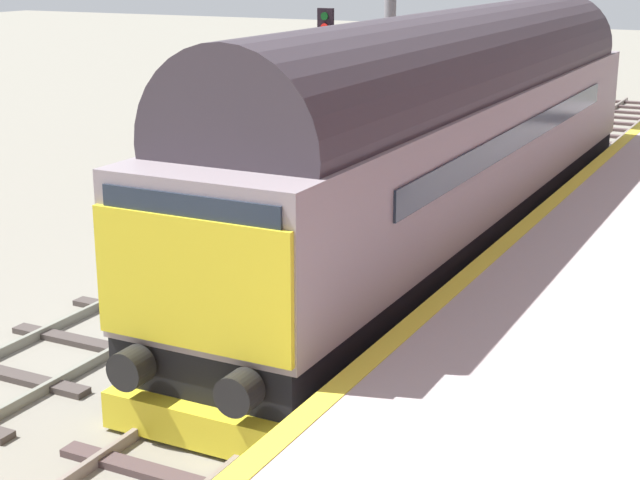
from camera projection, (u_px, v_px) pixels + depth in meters
name	position (u px, v px, depth m)	size (l,w,h in m)	color
ground_plane	(272.00, 387.00, 13.24)	(140.00, 140.00, 0.00)	gray
track_main	(272.00, 383.00, 13.22)	(2.50, 60.00, 0.15)	gray
track_adjacent_west	(81.00, 341.00, 14.66)	(2.50, 60.00, 0.15)	gray
station_platform	(536.00, 407.00, 11.53)	(4.00, 44.00, 1.01)	#B0A3A3
diesel_locomotive	(454.00, 127.00, 18.59)	(2.74, 18.18, 4.68)	black
signal_post_mid	(326.00, 71.00, 25.61)	(0.44, 0.22, 4.31)	gray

